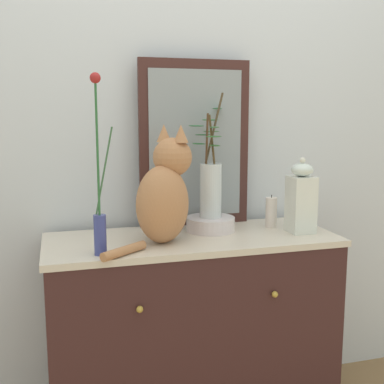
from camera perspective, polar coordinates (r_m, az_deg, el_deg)
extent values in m
cube|color=silver|center=(2.16, -2.24, 9.01)|extent=(4.40, 0.08, 2.60)
cube|color=#381E1D|center=(2.07, 0.00, -16.76)|extent=(1.13, 0.45, 0.80)
cube|color=beige|center=(1.93, 0.00, -5.66)|extent=(1.15, 0.46, 0.02)
sphere|color=#B79338|center=(1.71, -6.23, -13.68)|extent=(0.02, 0.02, 0.02)
sphere|color=#B79338|center=(1.86, 9.81, -11.89)|extent=(0.02, 0.02, 0.02)
cube|color=#3F221E|center=(2.09, 0.33, 5.75)|extent=(0.49, 0.03, 0.71)
cube|color=gray|center=(2.07, 0.45, 5.73)|extent=(0.41, 0.01, 0.63)
ellipsoid|color=#B1774C|center=(1.81, -3.51, -1.48)|extent=(0.29, 0.28, 0.29)
sphere|color=#B1774C|center=(1.83, -2.34, 4.15)|extent=(0.15, 0.15, 0.15)
cone|color=#B1774C|center=(1.85, -3.36, 6.99)|extent=(0.06, 0.06, 0.07)
cone|color=#B1774C|center=(1.80, -1.33, 6.94)|extent=(0.06, 0.06, 0.07)
cylinder|color=#B1774C|center=(1.69, -8.08, -6.93)|extent=(0.18, 0.15, 0.03)
cylinder|color=#37408A|center=(1.69, -10.85, -5.03)|extent=(0.04, 0.04, 0.14)
cylinder|color=#2D6535|center=(1.65, -11.15, 4.84)|extent=(0.01, 0.01, 0.44)
sphere|color=#A32323|center=(1.65, -11.42, 13.14)|extent=(0.04, 0.04, 0.04)
cylinder|color=#36613B|center=(1.65, -10.39, 2.48)|extent=(0.07, 0.01, 0.30)
cylinder|color=silver|center=(2.01, 2.21, -3.80)|extent=(0.20, 0.20, 0.06)
cylinder|color=silver|center=(1.99, 2.23, 0.16)|extent=(0.09, 0.09, 0.22)
cylinder|color=#4B3E2A|center=(1.98, 2.34, 6.33)|extent=(0.09, 0.05, 0.37)
ellipsoid|color=#335B33|center=(2.02, 2.30, 7.19)|extent=(0.08, 0.05, 0.01)
ellipsoid|color=#2E6531|center=(2.04, 2.18, 8.55)|extent=(0.08, 0.05, 0.01)
ellipsoid|color=#2E643C|center=(2.07, 3.05, 9.87)|extent=(0.07, 0.08, 0.01)
cylinder|color=#4B3920|center=(1.95, 2.51, 4.94)|extent=(0.04, 0.01, 0.29)
ellipsoid|color=#366630|center=(1.93, 2.68, 5.54)|extent=(0.05, 0.08, 0.01)
ellipsoid|color=#336935|center=(1.91, 2.61, 6.59)|extent=(0.07, 0.05, 0.01)
ellipsoid|color=#335D34|center=(1.92, 2.67, 7.69)|extent=(0.07, 0.08, 0.01)
cylinder|color=#503520|center=(1.97, 1.75, 5.07)|extent=(0.03, 0.04, 0.29)
ellipsoid|color=#2A6333|center=(1.99, 0.82, 5.75)|extent=(0.07, 0.08, 0.01)
ellipsoid|color=#2D6038|center=(1.99, 1.34, 6.81)|extent=(0.07, 0.04, 0.01)
ellipsoid|color=#2A6138|center=(1.97, 0.51, 7.86)|extent=(0.07, 0.08, 0.01)
cube|color=silver|center=(2.02, 12.81, -1.45)|extent=(0.10, 0.10, 0.23)
ellipsoid|color=silver|center=(2.00, 12.95, 2.58)|extent=(0.09, 0.09, 0.05)
sphere|color=silver|center=(1.99, 12.99, 3.69)|extent=(0.02, 0.02, 0.02)
cylinder|color=silver|center=(2.09, 9.38, -2.41)|extent=(0.05, 0.05, 0.13)
cylinder|color=black|center=(2.08, 9.43, -0.49)|extent=(0.00, 0.00, 0.01)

